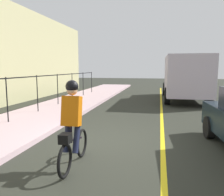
% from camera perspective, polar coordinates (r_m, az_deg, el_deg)
% --- Properties ---
extents(ground_plane, '(80.00, 80.00, 0.00)m').
position_cam_1_polar(ground_plane, '(6.55, -1.82, -10.84)').
color(ground_plane, '#2A2C24').
extents(lane_line_centre, '(36.00, 0.12, 0.01)m').
position_cam_1_polar(lane_line_centre, '(6.38, 12.57, -11.49)').
color(lane_line_centre, yellow).
rests_on(lane_line_centre, ground).
extents(iron_fence, '(20.56, 0.04, 1.60)m').
position_cam_1_polar(iron_fence, '(8.83, -24.94, 2.21)').
color(iron_fence, black).
rests_on(iron_fence, sidewalk).
extents(cyclist_lead, '(1.71, 0.37, 1.83)m').
position_cam_1_polar(cyclist_lead, '(4.74, -9.90, -6.66)').
color(cyclist_lead, black).
rests_on(cyclist_lead, ground).
extents(box_truck_background, '(6.73, 2.58, 2.78)m').
position_cam_1_polar(box_truck_background, '(15.21, 17.75, 5.24)').
color(box_truck_background, '#BBADBE').
rests_on(box_truck_background, ground).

